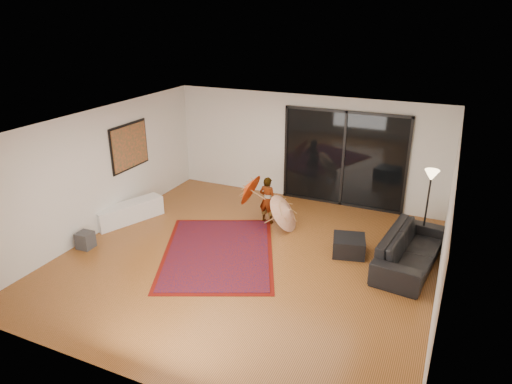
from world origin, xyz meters
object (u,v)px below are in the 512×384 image
Objects in this scene: sofa at (410,249)px; ottoman at (349,246)px; media_console at (129,212)px; child at (267,200)px.

sofa reaches higher than ottoman.
media_console reaches higher than ottoman.
child is at bearing 45.29° from media_console.
child reaches higher than sofa.
media_console is 5.06m from ottoman.
sofa reaches higher than media_console.
media_console is 6.23m from sofa.
media_console is at bearing -173.62° from ottoman.
sofa is 3.63× the size of ottoman.
ottoman is (-1.17, -0.04, -0.15)m from sofa.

